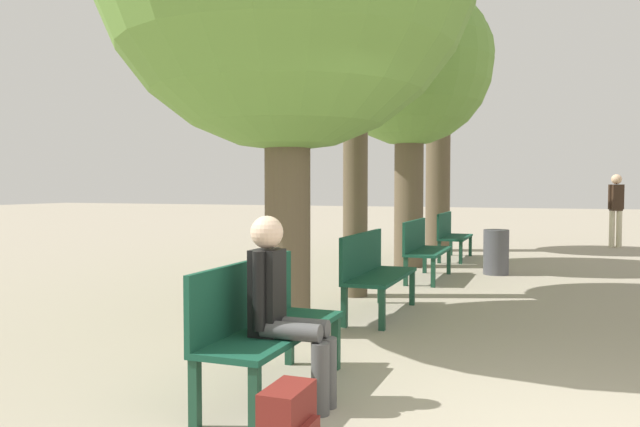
{
  "coord_description": "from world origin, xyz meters",
  "views": [
    {
      "loc": [
        -0.03,
        -3.35,
        1.45
      ],
      "look_at": [
        -3.1,
        4.84,
        1.06
      ],
      "focal_mm": 35.0,
      "sensor_mm": 36.0,
      "label": 1
    }
  ],
  "objects_px": {
    "bench_row_3": "(451,233)",
    "pedestrian_near": "(616,206)",
    "bench_row_0": "(262,318)",
    "tree_row_3": "(439,63)",
    "bench_row_2": "(422,245)",
    "trash_bin": "(496,252)",
    "tree_row_2": "(410,67)",
    "person_seated": "(283,304)",
    "bench_row_1": "(373,268)",
    "backpack": "(289,426)"
  },
  "relations": [
    {
      "from": "bench_row_1",
      "to": "bench_row_2",
      "type": "xyz_separation_m",
      "value": [
        0.0,
        2.84,
        0.0
      ]
    },
    {
      "from": "bench_row_0",
      "to": "tree_row_3",
      "type": "bearing_deg",
      "value": 93.06
    },
    {
      "from": "bench_row_1",
      "to": "backpack",
      "type": "bearing_deg",
      "value": -80.77
    },
    {
      "from": "bench_row_2",
      "to": "person_seated",
      "type": "bearing_deg",
      "value": -87.69
    },
    {
      "from": "backpack",
      "to": "pedestrian_near",
      "type": "height_order",
      "value": "pedestrian_near"
    },
    {
      "from": "person_seated",
      "to": "trash_bin",
      "type": "xyz_separation_m",
      "value": [
        0.79,
        6.83,
        -0.3
      ]
    },
    {
      "from": "backpack",
      "to": "person_seated",
      "type": "bearing_deg",
      "value": 115.77
    },
    {
      "from": "bench_row_3",
      "to": "trash_bin",
      "type": "xyz_separation_m",
      "value": [
        1.02,
        -1.88,
        -0.16
      ]
    },
    {
      "from": "bench_row_2",
      "to": "person_seated",
      "type": "relative_size",
      "value": 1.21
    },
    {
      "from": "bench_row_3",
      "to": "tree_row_3",
      "type": "xyz_separation_m",
      "value": [
        -0.54,
        1.63,
        3.67
      ]
    },
    {
      "from": "bench_row_3",
      "to": "backpack",
      "type": "bearing_deg",
      "value": -86.27
    },
    {
      "from": "bench_row_0",
      "to": "bench_row_1",
      "type": "height_order",
      "value": "same"
    },
    {
      "from": "bench_row_3",
      "to": "pedestrian_near",
      "type": "distance_m",
      "value": 5.02
    },
    {
      "from": "trash_bin",
      "to": "tree_row_2",
      "type": "bearing_deg",
      "value": 162.3
    },
    {
      "from": "bench_row_1",
      "to": "trash_bin",
      "type": "relative_size",
      "value": 2.06
    },
    {
      "from": "pedestrian_near",
      "to": "bench_row_1",
      "type": "bearing_deg",
      "value": -109.13
    },
    {
      "from": "bench_row_3",
      "to": "bench_row_0",
      "type": "bearing_deg",
      "value": -90.0
    },
    {
      "from": "bench_row_1",
      "to": "bench_row_3",
      "type": "xyz_separation_m",
      "value": [
        0.0,
        5.69,
        0.0
      ]
    },
    {
      "from": "person_seated",
      "to": "pedestrian_near",
      "type": "bearing_deg",
      "value": 76.29
    },
    {
      "from": "bench_row_2",
      "to": "pedestrian_near",
      "type": "relative_size",
      "value": 0.88
    },
    {
      "from": "tree_row_2",
      "to": "pedestrian_near",
      "type": "xyz_separation_m",
      "value": [
        3.82,
        5.15,
        -2.58
      ]
    },
    {
      "from": "bench_row_2",
      "to": "trash_bin",
      "type": "height_order",
      "value": "bench_row_2"
    },
    {
      "from": "trash_bin",
      "to": "tree_row_3",
      "type": "bearing_deg",
      "value": 114.1
    },
    {
      "from": "bench_row_2",
      "to": "bench_row_3",
      "type": "bearing_deg",
      "value": 90.0
    },
    {
      "from": "bench_row_2",
      "to": "trash_bin",
      "type": "distance_m",
      "value": 1.42
    },
    {
      "from": "bench_row_0",
      "to": "tree_row_2",
      "type": "distance_m",
      "value": 7.79
    },
    {
      "from": "bench_row_3",
      "to": "trash_bin",
      "type": "bearing_deg",
      "value": -61.35
    },
    {
      "from": "bench_row_1",
      "to": "bench_row_3",
      "type": "relative_size",
      "value": 1.0
    },
    {
      "from": "pedestrian_near",
      "to": "trash_bin",
      "type": "height_order",
      "value": "pedestrian_near"
    },
    {
      "from": "tree_row_3",
      "to": "pedestrian_near",
      "type": "bearing_deg",
      "value": 29.32
    },
    {
      "from": "bench_row_2",
      "to": "pedestrian_near",
      "type": "height_order",
      "value": "pedestrian_near"
    },
    {
      "from": "person_seated",
      "to": "backpack",
      "type": "bearing_deg",
      "value": -64.23
    },
    {
      "from": "bench_row_1",
      "to": "tree_row_2",
      "type": "xyz_separation_m",
      "value": [
        -0.54,
        4.31,
        3.04
      ]
    },
    {
      "from": "bench_row_2",
      "to": "backpack",
      "type": "bearing_deg",
      "value": -84.68
    },
    {
      "from": "bench_row_3",
      "to": "bench_row_2",
      "type": "bearing_deg",
      "value": -90.0
    },
    {
      "from": "bench_row_2",
      "to": "tree_row_2",
      "type": "distance_m",
      "value": 3.42
    },
    {
      "from": "bench_row_3",
      "to": "tree_row_3",
      "type": "relative_size",
      "value": 0.27
    },
    {
      "from": "bench_row_0",
      "to": "tree_row_3",
      "type": "relative_size",
      "value": 0.27
    },
    {
      "from": "bench_row_0",
      "to": "trash_bin",
      "type": "distance_m",
      "value": 6.73
    },
    {
      "from": "bench_row_1",
      "to": "pedestrian_near",
      "type": "height_order",
      "value": "pedestrian_near"
    },
    {
      "from": "bench_row_3",
      "to": "person_seated",
      "type": "height_order",
      "value": "person_seated"
    },
    {
      "from": "bench_row_2",
      "to": "backpack",
      "type": "xyz_separation_m",
      "value": [
        0.62,
        -6.65,
        -0.33
      ]
    },
    {
      "from": "bench_row_3",
      "to": "tree_row_2",
      "type": "height_order",
      "value": "tree_row_2"
    },
    {
      "from": "bench_row_2",
      "to": "trash_bin",
      "type": "bearing_deg",
      "value": 43.35
    },
    {
      "from": "bench_row_3",
      "to": "tree_row_2",
      "type": "bearing_deg",
      "value": -111.52
    },
    {
      "from": "tree_row_2",
      "to": "pedestrian_near",
      "type": "distance_m",
      "value": 6.91
    },
    {
      "from": "backpack",
      "to": "bench_row_0",
      "type": "bearing_deg",
      "value": 122.61
    },
    {
      "from": "bench_row_1",
      "to": "trash_bin",
      "type": "xyz_separation_m",
      "value": [
        1.02,
        3.81,
        -0.16
      ]
    },
    {
      "from": "tree_row_2",
      "to": "bench_row_2",
      "type": "bearing_deg",
      "value": -69.72
    },
    {
      "from": "bench_row_1",
      "to": "backpack",
      "type": "distance_m",
      "value": 3.88
    }
  ]
}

